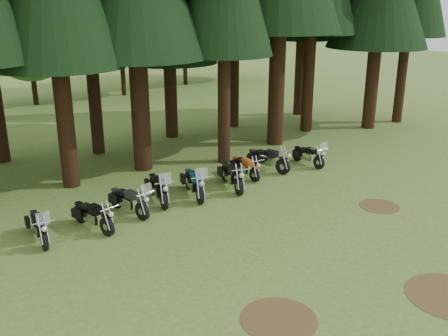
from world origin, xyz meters
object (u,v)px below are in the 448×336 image
Objects in this scene: motorcycle_0 at (39,227)px; motorcycle_1 at (93,217)px; motorcycle_5 at (232,176)px; motorcycle_8 at (308,156)px; motorcycle_2 at (129,202)px; motorcycle_7 at (268,160)px; motorcycle_4 at (194,184)px; motorcycle_6 at (245,167)px; motorcycle_3 at (158,189)px.

motorcycle_0 reaches higher than motorcycle_1.
motorcycle_5 is 1.09× the size of motorcycle_8.
motorcycle_2 reaches higher than motorcycle_7.
motorcycle_4 reaches higher than motorcycle_2.
motorcycle_7 is (4.21, 0.47, -0.02)m from motorcycle_4.
motorcycle_8 is at bearing 19.25° from motorcycle_4.
motorcycle_2 is (3.10, 0.07, 0.02)m from motorcycle_0.
motorcycle_5 is at bearing -11.14° from motorcycle_2.
motorcycle_4 reaches higher than motorcycle_6.
motorcycle_4 reaches higher than motorcycle_5.
motorcycle_2 is 6.92m from motorcycle_7.
motorcycle_8 reaches higher than motorcycle_5.
motorcycle_4 is (1.31, -0.40, 0.01)m from motorcycle_3.
motorcycle_1 is 0.91× the size of motorcycle_4.
motorcycle_1 reaches higher than motorcycle_6.
motorcycle_8 reaches higher than motorcycle_7.
motorcycle_5 is 1.41m from motorcycle_6.
motorcycle_4 is (5.79, 0.01, 0.06)m from motorcycle_0.
motorcycle_6 is 1.32m from motorcycle_7.
motorcycle_7 reaches higher than motorcycle_6.
motorcycle_4 is at bearing -8.82° from motorcycle_2.
motorcycle_2 reaches higher than motorcycle_6.
motorcycle_2 reaches higher than motorcycle_5.
motorcycle_7 is 1.13× the size of motorcycle_8.
motorcycle_0 is 10.02m from motorcycle_7.
motorcycle_7 is (8.38, 0.75, 0.04)m from motorcycle_1.
motorcycle_7 is (5.53, 0.07, -0.01)m from motorcycle_3.
motorcycle_0 is 0.91× the size of motorcycle_4.
motorcycle_3 is 1.37m from motorcycle_4.
motorcycle_1 is 10.30m from motorcycle_8.
motorcycle_2 is at bearing -163.45° from motorcycle_5.
motorcycle_5 is at bearing -145.36° from motorcycle_6.
motorcycle_8 is (11.93, -0.11, -0.01)m from motorcycle_0.
motorcycle_1 is at bearing -0.89° from motorcycle_0.
motorcycle_3 is at bearing -171.48° from motorcycle_5.
motorcycle_8 is at bearing -2.91° from motorcycle_6.
motorcycle_4 is (2.69, -0.06, 0.04)m from motorcycle_2.
motorcycle_1 is 0.92× the size of motorcycle_3.
motorcycle_5 is at bearing 5.71° from motorcycle_3.
motorcycle_1 is 0.95× the size of motorcycle_5.
motorcycle_6 is (8.69, 0.45, -0.02)m from motorcycle_0.
motorcycle_1 is at bearing -159.21° from motorcycle_5.
motorcycle_8 is at bearing -27.29° from motorcycle_7.
motorcycle_3 is (1.38, 0.34, 0.03)m from motorcycle_2.
motorcycle_2 is at bearing -160.78° from motorcycle_4.
motorcycle_1 is 4.18m from motorcycle_4.
motorcycle_2 is 1.09× the size of motorcycle_6.
motorcycle_6 is 3.29m from motorcycle_8.
motorcycle_1 is 1.04× the size of motorcycle_6.
motorcycle_3 is 1.00× the size of motorcycle_7.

